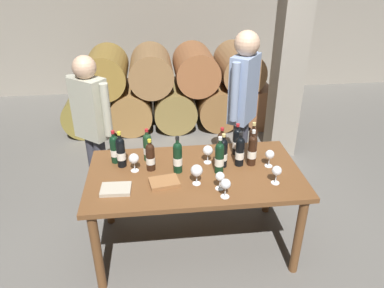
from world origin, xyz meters
The scene contains 28 objects.
ground_plane centered at (0.00, 0.00, 0.00)m, with size 14.00×14.00×0.00m, color #66635E.
cellar_back_wall centered at (0.00, 4.20, 1.40)m, with size 10.00×0.24×2.80m, color gray.
barrel_stack centered at (0.00, 2.60, 0.54)m, with size 3.12×0.90×1.15m.
stone_pillar centered at (1.30, 1.60, 1.30)m, with size 0.32×0.32×2.60m, color gray.
dining_table centered at (0.00, 0.00, 0.67)m, with size 1.70×0.90×0.76m.
wine_bottle_0 centered at (0.38, 0.07, 0.89)m, with size 0.07×0.07×0.30m.
wine_bottle_1 centered at (0.19, -0.02, 0.90)m, with size 0.07×0.07×0.32m.
wine_bottle_2 centered at (-0.35, 0.08, 0.88)m, with size 0.07×0.07×0.27m.
wine_bottle_3 centered at (-0.13, 0.03, 0.90)m, with size 0.07×0.07×0.31m.
wine_bottle_4 centered at (0.25, 0.21, 0.88)m, with size 0.07×0.07×0.28m.
wine_bottle_5 centered at (0.24, 0.07, 0.89)m, with size 0.07×0.07×0.29m.
wine_bottle_6 centered at (-0.37, 0.24, 0.88)m, with size 0.07×0.07×0.29m.
wine_bottle_7 centered at (0.40, 0.27, 0.88)m, with size 0.07×0.07×0.28m.
wine_bottle_8 centered at (-0.64, 0.24, 0.89)m, with size 0.07×0.07×0.29m.
wine_bottle_9 centered at (-0.58, 0.16, 0.89)m, with size 0.07×0.07×0.31m.
wine_bottle_10 centered at (0.48, 0.07, 0.89)m, with size 0.07×0.07×0.31m.
wine_bottle_11 centered at (0.52, 0.21, 0.89)m, with size 0.07×0.07×0.31m.
wine_glass_0 centered at (0.12, 0.14, 0.87)m, with size 0.08×0.08×0.16m.
wine_glass_1 centered at (0.16, -0.25, 0.86)m, with size 0.07×0.07×0.14m.
wine_glass_2 centered at (-0.01, -0.16, 0.88)m, with size 0.09×0.09×0.16m.
wine_glass_3 centered at (-0.48, 0.07, 0.87)m, with size 0.08×0.08×0.16m.
wine_glass_4 centered at (0.61, 0.02, 0.87)m, with size 0.07×0.07×0.15m.
wine_glass_5 centered at (0.18, -0.35, 0.87)m, with size 0.08×0.08×0.15m.
wine_glass_6 centered at (0.59, -0.22, 0.87)m, with size 0.07×0.07×0.15m.
tasting_notebook centered at (-0.25, -0.13, 0.77)m, with size 0.22×0.16×0.03m, color #936038.
leather_ledger centered at (-0.61, -0.19, 0.77)m, with size 0.22×0.16×0.03m, color #B2A893.
sommelier_presenting centered at (0.55, 0.75, 1.04)m, with size 0.33×0.41×1.72m.
taster_seated_left centered at (-0.88, 0.72, 0.92)m, with size 0.40×0.34×1.54m.
Camera 1 is at (-0.29, -2.42, 2.32)m, focal length 33.76 mm.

